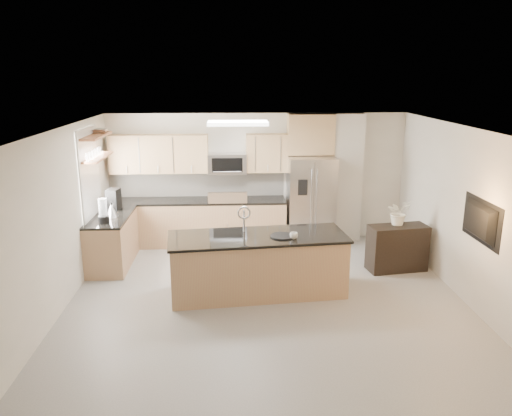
{
  "coord_description": "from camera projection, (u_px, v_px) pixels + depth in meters",
  "views": [
    {
      "loc": [
        -0.5,
        -6.76,
        3.36
      ],
      "look_at": [
        -0.11,
        1.3,
        1.18
      ],
      "focal_mm": 35.0,
      "sensor_mm": 36.0,
      "label": 1
    }
  ],
  "objects": [
    {
      "name": "window",
      "position": [
        89.0,
        175.0,
        8.63
      ],
      "size": [
        0.04,
        1.15,
        1.65
      ],
      "color": "white",
      "rests_on": "wall_left"
    },
    {
      "name": "microwave",
      "position": [
        227.0,
        163.0,
        9.9
      ],
      "size": [
        0.76,
        0.4,
        0.4
      ],
      "color": "#B7B7BA",
      "rests_on": "upper_cabinets"
    },
    {
      "name": "island",
      "position": [
        258.0,
        264.0,
        7.79
      ],
      "size": [
        2.83,
        1.27,
        1.37
      ],
      "rotation": [
        0.0,
        0.0,
        0.11
      ],
      "color": "tan",
      "rests_on": "floor"
    },
    {
      "name": "bowl",
      "position": [
        99.0,
        130.0,
        8.84
      ],
      "size": [
        0.42,
        0.42,
        0.1
      ],
      "primitive_type": "imported",
      "rotation": [
        0.0,
        0.0,
        0.05
      ],
      "color": "#B7B7BA",
      "rests_on": "shelf_upper"
    },
    {
      "name": "partition_column",
      "position": [
        346.0,
        178.0,
        10.15
      ],
      "size": [
        0.6,
        0.3,
        2.6
      ],
      "primitive_type": "cube",
      "color": "beige",
      "rests_on": "floor"
    },
    {
      "name": "ceiling_fixture",
      "position": [
        238.0,
        123.0,
        8.27
      ],
      "size": [
        1.0,
        0.5,
        0.06
      ],
      "primitive_type": "cube",
      "color": "white",
      "rests_on": "ceiling"
    },
    {
      "name": "wall_back",
      "position": [
        257.0,
        177.0,
        10.21
      ],
      "size": [
        6.0,
        0.02,
        2.6
      ],
      "primitive_type": "cube",
      "color": "silver",
      "rests_on": "floor"
    },
    {
      "name": "wall_front",
      "position": [
        298.0,
        343.0,
        3.94
      ],
      "size": [
        6.0,
        0.02,
        2.6
      ],
      "primitive_type": "cube",
      "color": "silver",
      "rests_on": "floor"
    },
    {
      "name": "cup",
      "position": [
        294.0,
        236.0,
        7.51
      ],
      "size": [
        0.16,
        0.16,
        0.1
      ],
      "primitive_type": "imported",
      "rotation": [
        0.0,
        0.0,
        0.34
      ],
      "color": "white",
      "rests_on": "island"
    },
    {
      "name": "blender",
      "position": [
        103.0,
        212.0,
        8.35
      ],
      "size": [
        0.18,
        0.18,
        0.42
      ],
      "color": "black",
      "rests_on": "left_counter"
    },
    {
      "name": "back_counter",
      "position": [
        197.0,
        221.0,
        10.06
      ],
      "size": [
        3.55,
        0.66,
        1.44
      ],
      "color": "tan",
      "rests_on": "floor"
    },
    {
      "name": "wall_left",
      "position": [
        54.0,
        226.0,
        6.94
      ],
      "size": [
        0.02,
        6.5,
        2.6
      ],
      "primitive_type": "cube",
      "color": "silver",
      "rests_on": "floor"
    },
    {
      "name": "wall_right",
      "position": [
        475.0,
        220.0,
        7.22
      ],
      "size": [
        0.02,
        6.5,
        2.6
      ],
      "primitive_type": "cube",
      "color": "silver",
      "rests_on": "floor"
    },
    {
      "name": "television",
      "position": [
        476.0,
        221.0,
        7.01
      ],
      "size": [
        0.14,
        1.08,
        0.62
      ],
      "primitive_type": "imported",
      "rotation": [
        0.0,
        0.0,
        1.57
      ],
      "color": "black",
      "rests_on": "wall_right"
    },
    {
      "name": "flower_vase",
      "position": [
        399.0,
        206.0,
        8.6
      ],
      "size": [
        0.76,
        0.71,
        0.67
      ],
      "primitive_type": "imported",
      "rotation": [
        0.0,
        0.0,
        0.39
      ],
      "color": "white",
      "rests_on": "credenza"
    },
    {
      "name": "shelf_upper",
      "position": [
        95.0,
        136.0,
        8.56
      ],
      "size": [
        0.3,
        1.2,
        0.04
      ],
      "primitive_type": "cube",
      "color": "#995A3D",
      "rests_on": "wall_left"
    },
    {
      "name": "coffee_maker",
      "position": [
        114.0,
        200.0,
        9.18
      ],
      "size": [
        0.25,
        0.28,
        0.39
      ],
      "color": "black",
      "rests_on": "left_counter"
    },
    {
      "name": "platter",
      "position": [
        282.0,
        236.0,
        7.61
      ],
      "size": [
        0.45,
        0.45,
        0.02
      ],
      "primitive_type": "cylinder",
      "rotation": [
        0.0,
        0.0,
        0.25
      ],
      "color": "black",
      "rests_on": "island"
    },
    {
      "name": "floor",
      "position": [
        268.0,
        307.0,
        7.42
      ],
      "size": [
        6.5,
        6.5,
        0.0
      ],
      "primitive_type": "plane",
      "color": "#A4A19C",
      "rests_on": "ground"
    },
    {
      "name": "credenza",
      "position": [
        397.0,
        248.0,
        8.73
      ],
      "size": [
        1.06,
        0.57,
        0.81
      ],
      "primitive_type": "cube",
      "rotation": [
        0.0,
        0.0,
        0.15
      ],
      "color": "black",
      "rests_on": "floor"
    },
    {
      "name": "shelf_lower",
      "position": [
        97.0,
        157.0,
        8.65
      ],
      "size": [
        0.3,
        1.2,
        0.04
      ],
      "primitive_type": "cube",
      "color": "#995A3D",
      "rests_on": "wall_left"
    },
    {
      "name": "upper_cabinets",
      "position": [
        192.0,
        154.0,
        9.85
      ],
      "size": [
        3.5,
        0.33,
        0.75
      ],
      "color": "tan",
      "rests_on": "wall_back"
    },
    {
      "name": "range",
      "position": [
        228.0,
        221.0,
        10.08
      ],
      "size": [
        0.76,
        0.64,
        1.14
      ],
      "color": "black",
      "rests_on": "floor"
    },
    {
      "name": "ceiling",
      "position": [
        269.0,
        131.0,
        6.74
      ],
      "size": [
        6.0,
        6.5,
        0.02
      ],
      "primitive_type": "cube",
      "color": "white",
      "rests_on": "wall_back"
    },
    {
      "name": "refrigerator",
      "position": [
        310.0,
        201.0,
        10.0
      ],
      "size": [
        0.92,
        0.78,
        1.78
      ],
      "color": "#B7B7BA",
      "rests_on": "floor"
    },
    {
      "name": "left_counter",
      "position": [
        112.0,
        240.0,
        8.95
      ],
      "size": [
        0.66,
        1.5,
        0.92
      ],
      "color": "tan",
      "rests_on": "floor"
    },
    {
      "name": "kettle",
      "position": [
        112.0,
        210.0,
        8.73
      ],
      "size": [
        0.22,
        0.22,
        0.27
      ],
      "color": "#B7B7BA",
      "rests_on": "left_counter"
    }
  ]
}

